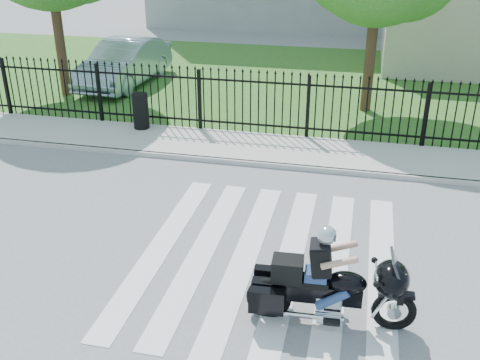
# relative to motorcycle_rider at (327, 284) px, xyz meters

# --- Properties ---
(ground) EXTENTS (120.00, 120.00, 0.00)m
(ground) POSITION_rel_motorcycle_rider_xyz_m (-1.14, 1.47, -0.68)
(ground) COLOR slate
(ground) RESTS_ON ground
(crosswalk) EXTENTS (5.00, 5.50, 0.01)m
(crosswalk) POSITION_rel_motorcycle_rider_xyz_m (-1.14, 1.47, -0.68)
(crosswalk) COLOR silver
(crosswalk) RESTS_ON ground
(sidewalk) EXTENTS (40.00, 2.00, 0.12)m
(sidewalk) POSITION_rel_motorcycle_rider_xyz_m (-1.14, 6.47, -0.62)
(sidewalk) COLOR #ADAAA3
(sidewalk) RESTS_ON ground
(curb) EXTENTS (40.00, 0.12, 0.12)m
(curb) POSITION_rel_motorcycle_rider_xyz_m (-1.14, 5.47, -0.62)
(curb) COLOR #ADAAA3
(curb) RESTS_ON ground
(grass_strip) EXTENTS (40.00, 12.00, 0.02)m
(grass_strip) POSITION_rel_motorcycle_rider_xyz_m (-1.14, 13.47, -0.67)
(grass_strip) COLOR #25551D
(grass_strip) RESTS_ON ground
(iron_fence) EXTENTS (26.00, 0.04, 1.80)m
(iron_fence) POSITION_rel_motorcycle_rider_xyz_m (-1.14, 7.47, 0.22)
(iron_fence) COLOR black
(iron_fence) RESTS_ON ground
(motorcycle_rider) EXTENTS (2.52, 0.83, 1.67)m
(motorcycle_rider) POSITION_rel_motorcycle_rider_xyz_m (0.00, 0.00, 0.00)
(motorcycle_rider) COLOR black
(motorcycle_rider) RESTS_ON ground
(parked_car) EXTENTS (1.96, 4.88, 1.58)m
(parked_car) POSITION_rel_motorcycle_rider_xyz_m (-8.15, 11.60, 0.13)
(parked_car) COLOR #8FA4B3
(parked_car) RESTS_ON grass_strip
(litter_bin) EXTENTS (0.46, 0.46, 0.99)m
(litter_bin) POSITION_rel_motorcycle_rider_xyz_m (-5.76, 7.12, -0.07)
(litter_bin) COLOR black
(litter_bin) RESTS_ON sidewalk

